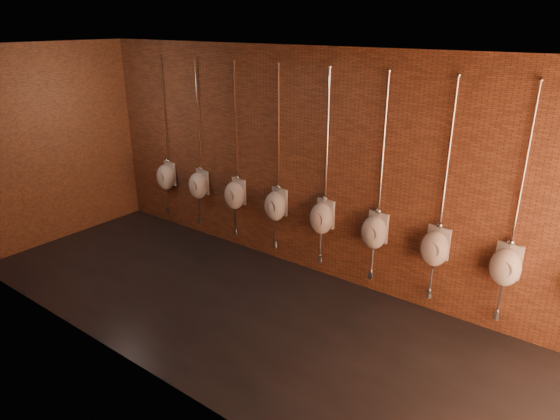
{
  "coord_description": "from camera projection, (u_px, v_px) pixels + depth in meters",
  "views": [
    {
      "loc": [
        3.48,
        -4.13,
        3.51
      ],
      "look_at": [
        -0.31,
        0.9,
        1.1
      ],
      "focal_mm": 32.0,
      "sensor_mm": 36.0,
      "label": 1
    }
  ],
  "objects": [
    {
      "name": "urinal_7",
      "position": [
        506.0,
        266.0,
        5.58
      ],
      "size": [
        0.38,
        0.34,
        2.71
      ],
      "color": "white",
      "rests_on": "ground"
    },
    {
      "name": "urinal_0",
      "position": [
        166.0,
        176.0,
        8.78
      ],
      "size": [
        0.38,
        0.34,
        2.71
      ],
      "color": "white",
      "rests_on": "ground"
    },
    {
      "name": "ground",
      "position": [
        257.0,
        317.0,
        6.29
      ],
      "size": [
        8.5,
        8.5,
        0.0
      ],
      "primitive_type": "plane",
      "color": "black",
      "rests_on": "ground"
    },
    {
      "name": "urinal_5",
      "position": [
        375.0,
        231.0,
        6.49
      ],
      "size": [
        0.38,
        0.34,
        2.71
      ],
      "color": "white",
      "rests_on": "ground"
    },
    {
      "name": "room_shell",
      "position": [
        254.0,
        163.0,
        5.57
      ],
      "size": [
        8.54,
        3.04,
        3.22
      ],
      "color": "black",
      "rests_on": "ground"
    },
    {
      "name": "urinal_2",
      "position": [
        235.0,
        194.0,
        7.86
      ],
      "size": [
        0.38,
        0.34,
        2.71
      ],
      "color": "white",
      "rests_on": "ground"
    },
    {
      "name": "urinal_1",
      "position": [
        199.0,
        185.0,
        8.32
      ],
      "size": [
        0.38,
        0.34,
        2.71
      ],
      "color": "white",
      "rests_on": "ground"
    },
    {
      "name": "urinal_3",
      "position": [
        276.0,
        205.0,
        7.41
      ],
      "size": [
        0.38,
        0.34,
        2.71
      ],
      "color": "white",
      "rests_on": "ground"
    },
    {
      "name": "urinal_4",
      "position": [
        322.0,
        217.0,
        6.95
      ],
      "size": [
        0.38,
        0.34,
        2.71
      ],
      "color": "white",
      "rests_on": "ground"
    },
    {
      "name": "urinal_6",
      "position": [
        435.0,
        247.0,
        6.04
      ],
      "size": [
        0.38,
        0.34,
        2.71
      ],
      "color": "white",
      "rests_on": "ground"
    }
  ]
}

